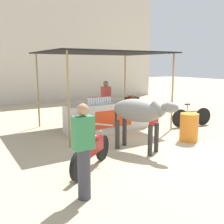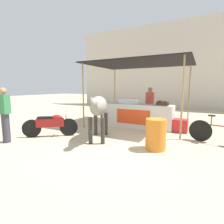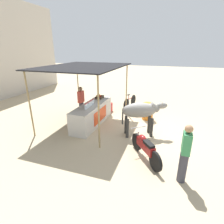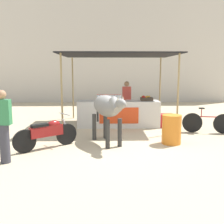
% 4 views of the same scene
% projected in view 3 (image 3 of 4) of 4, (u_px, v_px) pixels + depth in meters
% --- Properties ---
extents(ground_plane, '(60.00, 60.00, 0.00)m').
position_uv_depth(ground_plane, '(138.00, 130.00, 7.67)').
color(ground_plane, tan).
extents(stall_counter, '(3.00, 0.82, 0.96)m').
position_uv_depth(stall_counter, '(92.00, 114.00, 8.17)').
color(stall_counter, beige).
rests_on(stall_counter, ground).
extents(stall_awning, '(4.20, 3.20, 2.66)m').
position_uv_depth(stall_awning, '(84.00, 68.00, 7.55)').
color(stall_awning, black).
rests_on(stall_awning, ground).
extents(water_bottle_row, '(0.88, 0.07, 0.25)m').
position_uv_depth(water_bottle_row, '(90.00, 104.00, 7.64)').
color(water_bottle_row, silver).
rests_on(water_bottle_row, stall_counter).
extents(fruit_crate, '(0.44, 0.32, 0.18)m').
position_uv_depth(fruit_crate, '(100.00, 97.00, 8.92)').
color(fruit_crate, '#3F3326').
rests_on(fruit_crate, stall_counter).
extents(vendor_behind_counter, '(0.34, 0.22, 1.65)m').
position_uv_depth(vendor_behind_counter, '(81.00, 103.00, 8.59)').
color(vendor_behind_counter, '#383842').
rests_on(vendor_behind_counter, ground).
extents(cooler_box, '(0.60, 0.44, 0.48)m').
position_uv_depth(cooler_box, '(107.00, 108.00, 9.76)').
color(cooler_box, red).
rests_on(cooler_box, ground).
extents(water_barrel, '(0.54, 0.54, 0.83)m').
position_uv_depth(water_barrel, '(148.00, 111.00, 8.72)').
color(water_barrel, orange).
rests_on(water_barrel, ground).
extents(cow, '(1.07, 1.81, 1.44)m').
position_uv_depth(cow, '(141.00, 111.00, 6.90)').
color(cow, gray).
rests_on(cow, ground).
extents(motorcycle_parked, '(1.48, 1.16, 0.90)m').
position_uv_depth(motorcycle_parked, '(145.00, 147.00, 5.55)').
color(motorcycle_parked, black).
rests_on(motorcycle_parked, ground).
extents(bicycle_leaning, '(1.63, 0.37, 0.85)m').
position_uv_depth(bicycle_leaning, '(130.00, 102.00, 10.49)').
color(bicycle_leaning, black).
rests_on(bicycle_leaning, ground).
extents(passerby_on_street, '(0.34, 0.22, 1.65)m').
position_uv_depth(passerby_on_street, '(185.00, 154.00, 4.44)').
color(passerby_on_street, '#383842').
rests_on(passerby_on_street, ground).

